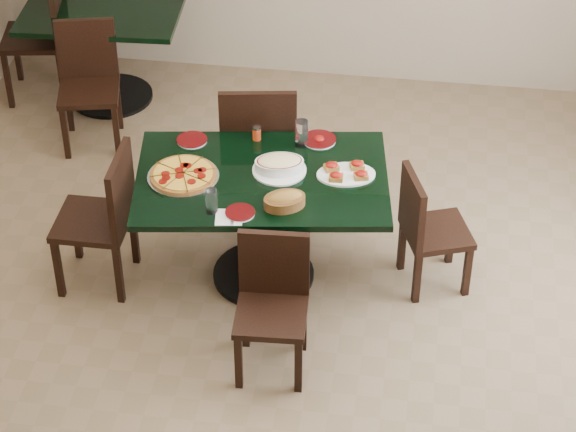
# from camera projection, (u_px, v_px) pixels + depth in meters

# --- Properties ---
(floor) EXTENTS (5.50, 5.50, 0.00)m
(floor) POSITION_uv_depth(u_px,v_px,m) (273.00, 310.00, 6.62)
(floor) COLOR brown
(floor) RESTS_ON ground
(room_shell) EXTENTS (5.50, 5.50, 5.50)m
(room_shell) POSITION_uv_depth(u_px,v_px,m) (471.00, 8.00, 7.14)
(room_shell) COLOR white
(room_shell) RESTS_ON floor
(main_table) EXTENTS (1.56, 1.12, 0.75)m
(main_table) POSITION_uv_depth(u_px,v_px,m) (262.00, 202.00, 6.52)
(main_table) COLOR black
(main_table) RESTS_ON floor
(back_table) EXTENTS (1.17, 0.88, 0.75)m
(back_table) POSITION_uv_depth(u_px,v_px,m) (105.00, 36.00, 8.17)
(back_table) COLOR black
(back_table) RESTS_ON floor
(chair_far) EXTENTS (0.54, 0.54, 1.00)m
(chair_far) POSITION_uv_depth(u_px,v_px,m) (259.00, 143.00, 7.00)
(chair_far) COLOR black
(chair_far) RESTS_ON floor
(chair_near) EXTENTS (0.40, 0.40, 0.82)m
(chair_near) POSITION_uv_depth(u_px,v_px,m) (272.00, 297.00, 6.03)
(chair_near) COLOR black
(chair_near) RESTS_ON floor
(chair_right) EXTENTS (0.47, 0.47, 0.79)m
(chair_right) POSITION_uv_depth(u_px,v_px,m) (426.00, 226.00, 6.55)
(chair_right) COLOR black
(chair_right) RESTS_ON floor
(chair_left) EXTENTS (0.43, 0.43, 0.91)m
(chair_left) POSITION_uv_depth(u_px,v_px,m) (106.00, 213.00, 6.53)
(chair_left) COLOR black
(chair_left) RESTS_ON floor
(back_chair_near) EXTENTS (0.49, 0.49, 0.88)m
(back_chair_near) POSITION_uv_depth(u_px,v_px,m) (88.00, 77.00, 7.78)
(back_chair_near) COLOR black
(back_chair_near) RESTS_ON floor
(back_chair_left) EXTENTS (0.53, 0.53, 0.98)m
(back_chair_left) POSITION_uv_depth(u_px,v_px,m) (46.00, 28.00, 8.21)
(back_chair_left) COLOR black
(back_chair_left) RESTS_ON floor
(pepperoni_pizza) EXTENTS (0.41, 0.41, 0.04)m
(pepperoni_pizza) POSITION_uv_depth(u_px,v_px,m) (183.00, 175.00, 6.39)
(pepperoni_pizza) COLOR silver
(pepperoni_pizza) RESTS_ON main_table
(lasagna_casserole) EXTENTS (0.31, 0.31, 0.09)m
(lasagna_casserole) POSITION_uv_depth(u_px,v_px,m) (279.00, 164.00, 6.42)
(lasagna_casserole) COLOR white
(lasagna_casserole) RESTS_ON main_table
(bread_basket) EXTENTS (0.28, 0.25, 0.10)m
(bread_basket) POSITION_uv_depth(u_px,v_px,m) (284.00, 200.00, 6.16)
(bread_basket) COLOR brown
(bread_basket) RESTS_ON main_table
(bruschetta_platter) EXTENTS (0.38, 0.30, 0.05)m
(bruschetta_platter) POSITION_uv_depth(u_px,v_px,m) (346.00, 172.00, 6.40)
(bruschetta_platter) COLOR white
(bruschetta_platter) RESTS_ON main_table
(side_plate_near) EXTENTS (0.17, 0.17, 0.02)m
(side_plate_near) POSITION_uv_depth(u_px,v_px,m) (240.00, 213.00, 6.12)
(side_plate_near) COLOR white
(side_plate_near) RESTS_ON main_table
(side_plate_far_r) EXTENTS (0.20, 0.20, 0.03)m
(side_plate_far_r) POSITION_uv_depth(u_px,v_px,m) (319.00, 140.00, 6.69)
(side_plate_far_r) COLOR white
(side_plate_far_r) RESTS_ON main_table
(side_plate_far_l) EXTENTS (0.18, 0.18, 0.02)m
(side_plate_far_l) POSITION_uv_depth(u_px,v_px,m) (192.00, 140.00, 6.68)
(side_plate_far_l) COLOR white
(side_plate_far_l) RESTS_ON main_table
(napkin_setting) EXTENTS (0.17, 0.17, 0.01)m
(napkin_setting) POSITION_uv_depth(u_px,v_px,m) (229.00, 217.00, 6.10)
(napkin_setting) COLOR silver
(napkin_setting) RESTS_ON main_table
(water_glass_a) EXTENTS (0.08, 0.08, 0.17)m
(water_glass_a) POSITION_uv_depth(u_px,v_px,m) (302.00, 133.00, 6.61)
(water_glass_a) COLOR white
(water_glass_a) RESTS_ON main_table
(water_glass_b) EXTENTS (0.07, 0.07, 0.14)m
(water_glass_b) POSITION_uv_depth(u_px,v_px,m) (212.00, 201.00, 6.10)
(water_glass_b) COLOR white
(water_glass_b) RESTS_ON main_table
(pepper_shaker) EXTENTS (0.05, 0.05, 0.09)m
(pepper_shaker) POSITION_uv_depth(u_px,v_px,m) (257.00, 133.00, 6.68)
(pepper_shaker) COLOR #BA3413
(pepper_shaker) RESTS_ON main_table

